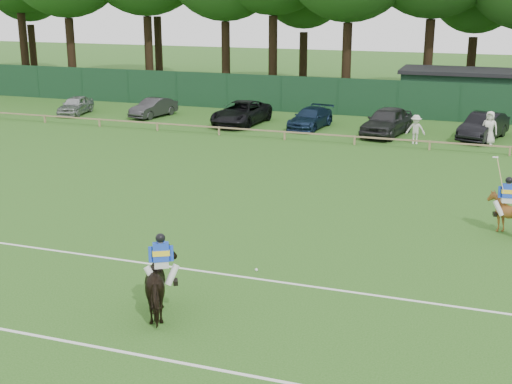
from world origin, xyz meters
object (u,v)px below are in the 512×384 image
at_px(hatch_grey, 387,121).
at_px(estate_black, 483,126).
at_px(polo_ball, 256,270).
at_px(utility_shed, 463,92).
at_px(sedan_silver, 76,105).
at_px(horse_chestnut, 506,214).
at_px(sedan_grey, 153,108).
at_px(spectator_right, 489,128).
at_px(horse_dark, 162,285).
at_px(sedan_navy, 310,118).
at_px(suv_black, 241,113).
at_px(spectator_left, 416,129).

height_order(hatch_grey, estate_black, hatch_grey).
height_order(polo_ball, utility_shed, utility_shed).
height_order(sedan_silver, utility_shed, utility_shed).
bearing_deg(horse_chestnut, polo_ball, 31.95).
height_order(sedan_grey, polo_ball, sedan_grey).
bearing_deg(hatch_grey, horse_chestnut, -56.07).
distance_m(estate_black, polo_ball, 23.05).
distance_m(estate_black, spectator_right, 1.42).
relative_size(horse_dark, sedan_navy, 0.46).
height_order(sedan_grey, suv_black, suv_black).
bearing_deg(sedan_grey, spectator_right, 7.77).
relative_size(suv_black, polo_ball, 57.79).
xyz_separation_m(horse_chestnut, spectator_left, (-4.62, 13.77, 0.10)).
xyz_separation_m(horse_dark, hatch_grey, (1.87, 25.09, -0.01)).
bearing_deg(polo_ball, sedan_navy, 100.75).
height_order(sedan_grey, spectator_left, spectator_left).
bearing_deg(sedan_silver, utility_shed, 9.44).
xyz_separation_m(sedan_navy, estate_black, (10.09, -0.01, 0.12)).
distance_m(hatch_grey, estate_black, 5.37).
bearing_deg(estate_black, sedan_grey, -163.15).
distance_m(horse_chestnut, spectator_right, 14.94).
distance_m(horse_chestnut, estate_black, 16.32).
relative_size(sedan_silver, hatch_grey, 0.76).
height_order(spectator_right, polo_ball, spectator_right).
distance_m(horse_dark, suv_black, 26.51).
distance_m(horse_dark, spectator_left, 23.54).
bearing_deg(spectator_left, sedan_navy, 155.78).
height_order(horse_dark, utility_shed, utility_shed).
bearing_deg(horse_chestnut, spectator_left, -80.14).
relative_size(spectator_left, utility_shed, 0.19).
bearing_deg(estate_black, horse_dark, -87.72).
bearing_deg(sedan_navy, spectator_left, -13.21).
relative_size(horse_chestnut, hatch_grey, 0.29).
relative_size(sedan_grey, suv_black, 0.72).
bearing_deg(hatch_grey, sedan_navy, -176.67).
bearing_deg(sedan_navy, estate_black, 7.66).
relative_size(spectator_right, polo_ball, 20.41).
distance_m(sedan_navy, spectator_left, 7.08).
bearing_deg(sedan_navy, suv_black, -168.65).
relative_size(hatch_grey, utility_shed, 0.57).
bearing_deg(sedan_navy, utility_shed, 51.48).
relative_size(spectator_left, polo_ball, 17.84).
xyz_separation_m(estate_black, spectator_right, (0.33, -1.37, 0.18)).
distance_m(estate_black, spectator_left, 4.29).
distance_m(hatch_grey, polo_ball, 21.64).
relative_size(horse_dark, sedan_silver, 0.54).
bearing_deg(sedan_navy, horse_dark, -75.90).
relative_size(sedan_navy, polo_ball, 47.20).
distance_m(suv_black, hatch_grey, 9.18).
bearing_deg(hatch_grey, spectator_right, 4.34).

